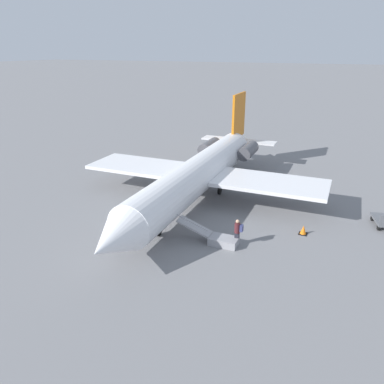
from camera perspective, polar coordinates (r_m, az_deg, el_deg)
ground_plane at (r=30.62m, az=0.73°, el=-1.30°), size 600.00×600.00×0.00m
airplane_main at (r=30.67m, az=1.41°, el=3.17°), size 27.34×20.17×7.40m
boarding_stairs at (r=23.99m, az=3.90°, el=-7.01°), size 1.16×4.05×1.80m
passenger at (r=23.68m, az=6.98°, el=-5.84°), size 0.36×0.54×1.74m
luggage_cart at (r=29.27m, az=27.10°, el=-3.88°), size 2.42×1.65×1.22m
traffic_cone_near_stairs at (r=26.21m, az=16.60°, el=-5.59°), size 0.56×0.56×0.62m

